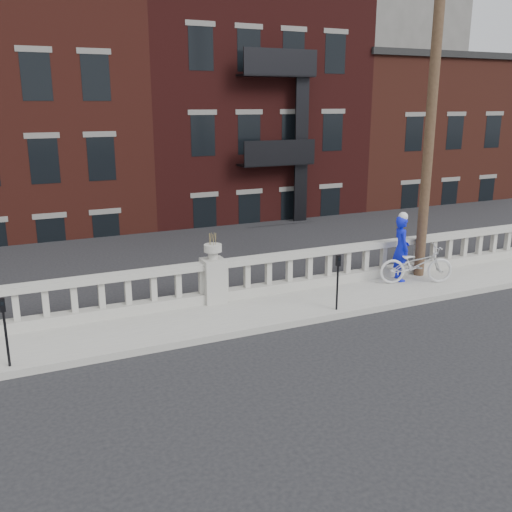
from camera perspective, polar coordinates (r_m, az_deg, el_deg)
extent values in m
plane|color=black|center=(11.14, 3.10, -11.49)|extent=(120.00, 120.00, 0.00)
cube|color=#98968D|center=(13.61, -2.81, -6.05)|extent=(32.00, 2.20, 0.15)
cube|color=#98968D|center=(14.37, -4.24, -4.05)|extent=(28.00, 0.34, 0.25)
cube|color=#98968D|center=(14.12, -4.30, -0.89)|extent=(28.00, 0.34, 0.16)
cube|color=#98968D|center=(14.24, -4.27, -2.44)|extent=(0.55, 0.55, 1.10)
cylinder|color=#98968D|center=(14.05, -4.32, 0.09)|extent=(0.24, 0.24, 0.20)
cylinder|color=#98968D|center=(14.01, -4.34, 0.80)|extent=(0.44, 0.44, 0.18)
cube|color=#605E59|center=(15.76, -4.50, -12.97)|extent=(36.00, 0.50, 5.15)
cube|color=black|center=(36.52, -16.32, -1.75)|extent=(80.00, 44.00, 0.50)
cube|color=#595651|center=(19.19, -14.58, -9.98)|extent=(16.00, 7.00, 4.00)
cube|color=#595651|center=(49.55, 8.13, 13.87)|extent=(14.00, 14.00, 18.00)
cube|color=#4B1C15|center=(28.90, -23.43, 7.99)|extent=(10.00, 14.00, 14.00)
cube|color=#39110F|center=(30.74, -4.36, 10.94)|extent=(10.00, 14.00, 15.50)
cube|color=#4F2118|center=(35.64, 11.10, 8.45)|extent=(10.00, 14.00, 12.00)
cube|color=black|center=(35.48, 11.63, 18.36)|extent=(10.30, 14.30, 0.30)
cylinder|color=#422D1E|center=(16.50, 17.23, 15.06)|extent=(0.28, 0.28, 10.00)
cylinder|color=black|center=(11.75, -23.67, -7.62)|extent=(0.05, 0.05, 1.10)
cube|color=black|center=(11.52, -24.03, -4.49)|extent=(0.10, 0.08, 0.26)
cube|color=black|center=(11.46, -24.05, -4.38)|extent=(0.06, 0.01, 0.08)
cylinder|color=black|center=(13.76, 8.13, -3.17)|extent=(0.05, 0.05, 1.10)
cube|color=black|center=(13.57, 8.23, -0.45)|extent=(0.10, 0.08, 0.26)
cube|color=black|center=(13.52, 8.34, -0.33)|extent=(0.06, 0.01, 0.08)
imported|color=silver|center=(16.26, 15.74, -0.80)|extent=(2.15, 1.37, 1.07)
imported|color=#0D17CF|center=(16.32, 14.31, 0.75)|extent=(0.62, 0.77, 1.83)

